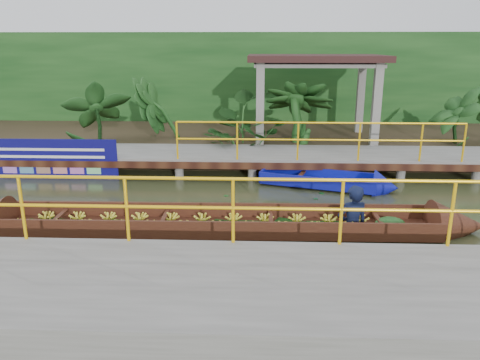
{
  "coord_description": "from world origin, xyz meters",
  "views": [
    {
      "loc": [
        1.17,
        -9.58,
        3.54
      ],
      "look_at": [
        0.76,
        0.5,
        0.6
      ],
      "focal_mm": 35.0,
      "sensor_mm": 36.0,
      "label": 1
    }
  ],
  "objects": [
    {
      "name": "blue_banner",
      "position": [
        -4.39,
        2.48,
        0.56
      ],
      "size": [
        3.54,
        0.04,
        1.11
      ],
      "color": "#0E0B5E",
      "rests_on": "ground"
    },
    {
      "name": "far_dock",
      "position": [
        0.02,
        3.43,
        0.48
      ],
      "size": [
        16.0,
        2.06,
        1.66
      ],
      "color": "slate",
      "rests_on": "ground"
    },
    {
      "name": "land_strip",
      "position": [
        0.0,
        7.5,
        0.23
      ],
      "size": [
        30.0,
        8.0,
        0.45
      ],
      "primitive_type": "cube",
      "color": "#2E2517",
      "rests_on": "ground"
    },
    {
      "name": "foliage_backdrop",
      "position": [
        0.0,
        10.0,
        2.0
      ],
      "size": [
        30.0,
        0.8,
        4.0
      ],
      "primitive_type": "cube",
      "color": "#123A14",
      "rests_on": "ground"
    },
    {
      "name": "moored_blue_boat",
      "position": [
        3.52,
        1.8,
        0.15
      ],
      "size": [
        3.53,
        1.88,
        0.82
      ],
      "rotation": [
        0.0,
        0.0,
        -0.31
      ],
      "color": "#0D1294",
      "rests_on": "ground"
    },
    {
      "name": "tropical_plants",
      "position": [
        2.25,
        5.3,
        1.34
      ],
      "size": [
        14.43,
        1.43,
        1.79
      ],
      "color": "#123A14",
      "rests_on": "ground"
    },
    {
      "name": "near_dock",
      "position": [
        1.0,
        -4.2,
        0.3
      ],
      "size": [
        18.0,
        2.4,
        1.73
      ],
      "color": "slate",
      "rests_on": "ground"
    },
    {
      "name": "vendor_boat",
      "position": [
        0.67,
        -1.01,
        0.23
      ],
      "size": [
        10.47,
        1.22,
        2.17
      ],
      "rotation": [
        0.0,
        0.0,
        0.01
      ],
      "color": "#38170F",
      "rests_on": "ground"
    },
    {
      "name": "ground",
      "position": [
        0.0,
        0.0,
        0.0
      ],
      "size": [
        80.0,
        80.0,
        0.0
      ],
      "primitive_type": "plane",
      "color": "#2A2F17",
      "rests_on": "ground"
    },
    {
      "name": "pavilion",
      "position": [
        3.0,
        6.3,
        2.82
      ],
      "size": [
        4.4,
        3.0,
        3.0
      ],
      "color": "slate",
      "rests_on": "ground"
    }
  ]
}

